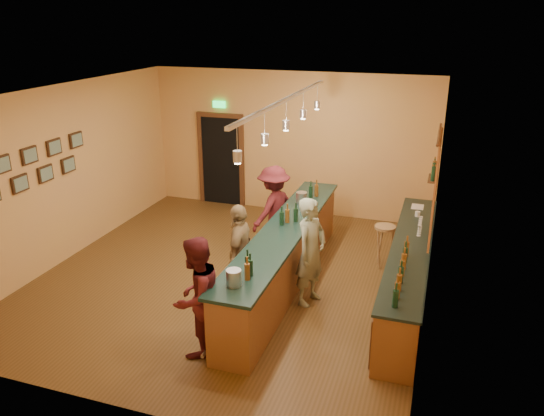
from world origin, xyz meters
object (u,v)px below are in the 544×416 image
(bartender, at_px, (311,252))
(customer_a, at_px, (196,297))
(bar_stool, at_px, (385,233))
(customer_c, at_px, (274,209))
(back_counter, at_px, (409,271))
(customer_b, at_px, (240,252))
(tasting_bar, at_px, (285,252))

(bartender, height_order, customer_a, bartender)
(bar_stool, bearing_deg, customer_c, 178.56)
(back_counter, distance_m, customer_b, 2.72)
(bartender, height_order, bar_stool, bartender)
(bartender, relative_size, bar_stool, 2.22)
(bartender, bearing_deg, customer_b, 119.19)
(customer_a, xyz_separation_m, bar_stool, (2.05, 3.44, -0.20))
(back_counter, height_order, tasting_bar, tasting_bar)
(back_counter, xyz_separation_m, customer_c, (-2.64, 1.11, 0.36))
(customer_c, bearing_deg, bartender, 55.54)
(tasting_bar, relative_size, customer_a, 3.04)
(tasting_bar, height_order, customer_b, customer_b)
(customer_b, bearing_deg, customer_a, -5.98)
(bartender, xyz_separation_m, customer_c, (-1.17, 1.71, -0.03))
(customer_a, bearing_deg, tasting_bar, 178.01)
(bartender, relative_size, customer_c, 1.03)
(bartender, distance_m, customer_c, 2.07)
(tasting_bar, height_order, customer_c, customer_c)
(bar_stool, bearing_deg, back_counter, -63.64)
(back_counter, xyz_separation_m, customer_b, (-2.57, -0.81, 0.32))
(tasting_bar, distance_m, customer_c, 1.45)
(back_counter, relative_size, bartender, 2.60)
(customer_b, bearing_deg, customer_c, 176.04)
(tasting_bar, distance_m, bar_stool, 1.95)
(customer_b, distance_m, customer_c, 1.93)
(tasting_bar, xyz_separation_m, bartender, (0.55, -0.42, 0.27))
(customer_b, bearing_deg, bar_stool, 126.39)
(back_counter, relative_size, tasting_bar, 0.89)
(tasting_bar, distance_m, customer_a, 2.28)
(customer_b, height_order, bar_stool, customer_b)
(customer_c, bearing_deg, customer_a, 22.31)
(bar_stool, bearing_deg, customer_b, -137.63)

